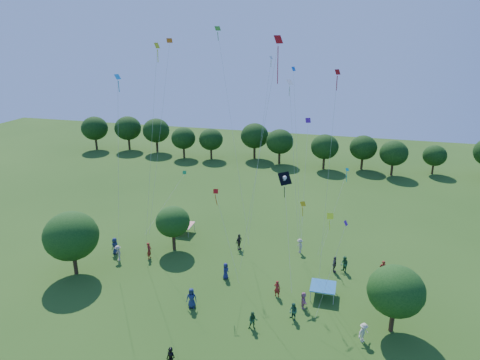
# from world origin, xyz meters

# --- Properties ---
(near_tree_west) EXTENTS (5.18, 5.18, 6.44)m
(near_tree_west) POSITION_xyz_m (-16.51, 13.23, 4.11)
(near_tree_west) COLOR #422B19
(near_tree_west) RESTS_ON ground
(near_tree_north) EXTENTS (3.67, 3.67, 4.98)m
(near_tree_north) POSITION_xyz_m (-9.17, 20.36, 3.31)
(near_tree_north) COLOR #422B19
(near_tree_north) RESTS_ON ground
(near_tree_east) EXTENTS (4.39, 4.39, 5.65)m
(near_tree_east) POSITION_xyz_m (12.90, 12.32, 3.66)
(near_tree_east) COLOR #422B19
(near_tree_east) RESTS_ON ground
(treeline) EXTENTS (88.01, 8.77, 6.77)m
(treeline) POSITION_xyz_m (-1.73, 55.43, 4.09)
(treeline) COLOR #422B19
(treeline) RESTS_ON ground
(tent_red_stripe) EXTENTS (2.20, 2.20, 1.10)m
(tent_red_stripe) POSITION_xyz_m (-9.74, 24.38, 1.04)
(tent_red_stripe) COLOR red
(tent_red_stripe) RESTS_ON ground
(tent_blue) EXTENTS (2.20, 2.20, 1.10)m
(tent_blue) POSITION_xyz_m (7.26, 15.62, 1.04)
(tent_blue) COLOR #165792
(tent_blue) RESTS_ON ground
(man_in_black) EXTENTS (0.77, 0.57, 1.89)m
(man_in_black) POSITION_xyz_m (-2.27, 3.86, 0.94)
(man_in_black) COLOR black
(man_in_black) RESTS_ON ground
(crowd_person_0) EXTENTS (0.56, 0.87, 1.63)m
(crowd_person_0) POSITION_xyz_m (-2.03, 16.23, 0.82)
(crowd_person_0) COLOR navy
(crowd_person_0) RESTS_ON ground
(crowd_person_1) EXTENTS (0.65, 0.47, 1.59)m
(crowd_person_1) POSITION_xyz_m (3.29, 14.59, 0.80)
(crowd_person_1) COLOR maroon
(crowd_person_1) RESTS_ON ground
(crowd_person_2) EXTENTS (0.83, 0.56, 1.54)m
(crowd_person_2) POSITION_xyz_m (2.23, 9.69, 0.77)
(crowd_person_2) COLOR #214D26
(crowd_person_2) RESTS_ON ground
(crowd_person_3) EXTENTS (1.16, 1.10, 1.69)m
(crowd_person_3) POSITION_xyz_m (-13.80, 16.61, 0.85)
(crowd_person_3) COLOR #B5A290
(crowd_person_3) RESTS_ON ground
(crowd_person_4) EXTENTS (0.85, 1.16, 1.80)m
(crowd_person_4) POSITION_xyz_m (-2.31, 22.19, 0.90)
(crowd_person_4) COLOR #38322D
(crowd_person_4) RESTS_ON ground
(crowd_person_5) EXTENTS (0.79, 1.47, 1.50)m
(crowd_person_5) POSITION_xyz_m (5.78, 13.53, 0.75)
(crowd_person_5) COLOR #A76186
(crowd_person_5) RESTS_ON ground
(crowd_person_6) EXTENTS (0.98, 0.65, 1.84)m
(crowd_person_6) POSITION_xyz_m (-3.53, 11.07, 0.92)
(crowd_person_6) COLOR #1B294E
(crowd_person_6) RESTS_ON ground
(crowd_person_7) EXTENTS (0.48, 0.71, 1.82)m
(crowd_person_7) POSITION_xyz_m (-10.87, 17.83, 0.91)
(crowd_person_7) COLOR maroon
(crowd_person_7) RESTS_ON ground
(crowd_person_8) EXTENTS (0.87, 0.80, 1.56)m
(crowd_person_8) POSITION_xyz_m (5.18, 11.65, 0.78)
(crowd_person_8) COLOR #275B3E
(crowd_person_8) RESTS_ON ground
(crowd_person_9) EXTENTS (0.92, 1.16, 1.62)m
(crowd_person_9) POSITION_xyz_m (4.18, 23.16, 0.81)
(crowd_person_9) COLOR #AA9E88
(crowd_person_9) RESTS_ON ground
(crowd_person_10) EXTENTS (0.58, 1.05, 1.70)m
(crowd_person_10) POSITION_xyz_m (8.02, 20.09, 0.85)
(crowd_person_10) COLOR #473E39
(crowd_person_10) RESTS_ON ground
(crowd_person_11) EXTENTS (0.75, 1.79, 1.87)m
(crowd_person_11) POSITION_xyz_m (14.51, 17.88, 0.94)
(crowd_person_11) COLOR #854E72
(crowd_person_11) RESTS_ON ground
(crowd_person_12) EXTENTS (0.59, 0.95, 1.82)m
(crowd_person_12) POSITION_xyz_m (-14.88, 17.86, 0.91)
(crowd_person_12) COLOR #1B254F
(crowd_person_12) RESTS_ON ground
(crowd_person_13) EXTENTS (0.74, 0.55, 1.80)m
(crowd_person_13) POSITION_xyz_m (12.55, 20.35, 0.90)
(crowd_person_13) COLOR maroon
(crowd_person_13) RESTS_ON ground
(crowd_person_14) EXTENTS (0.87, 0.94, 1.70)m
(crowd_person_14) POSITION_xyz_m (8.96, 20.36, 0.85)
(crowd_person_14) COLOR #295F38
(crowd_person_14) RESTS_ON ground
(crowd_person_15) EXTENTS (1.05, 1.11, 1.62)m
(crowd_person_15) POSITION_xyz_m (10.74, 10.43, 0.81)
(crowd_person_15) COLOR beige
(crowd_person_15) RESTS_ON ground
(pirate_kite) EXTENTS (2.51, 6.32, 8.91)m
(pirate_kite) POSITION_xyz_m (2.95, 19.00, 9.59)
(pirate_kite) COLOR black
(red_high_kite) EXTENTS (3.37, 0.77, 21.00)m
(red_high_kite) POSITION_xyz_m (2.01, 16.00, 18.15)
(red_high_kite) COLOR red
(small_kite_0) EXTENTS (0.62, 2.17, 18.67)m
(small_kite_0) POSITION_xyz_m (7.09, 15.14, 14.52)
(small_kite_0) COLOR #B90E0A
(small_kite_1) EXTENTS (2.62, 3.35, 20.63)m
(small_kite_1) POSITION_xyz_m (-10.55, 22.94, 16.41)
(small_kite_1) COLOR #D6620B
(small_kite_2) EXTENTS (3.62, 1.86, 20.40)m
(small_kite_2) POSITION_xyz_m (-8.49, 16.25, 16.14)
(small_kite_2) COLOR yellow
(small_kite_3) EXTENTS (2.65, 6.55, 5.65)m
(small_kite_3) POSITION_xyz_m (-10.76, 25.30, 5.55)
(small_kite_3) COLOR green
(small_kite_4) EXTENTS (0.94, 2.00, 17.79)m
(small_kite_4) POSITION_xyz_m (-11.49, 15.11, 14.57)
(small_kite_4) COLOR #1488CB
(small_kite_5) EXTENTS (1.86, 2.70, 7.45)m
(small_kite_5) POSITION_xyz_m (8.38, 12.57, 7.03)
(small_kite_5) COLOR #61178B
(small_kite_6) EXTENTS (2.06, 0.99, 17.06)m
(small_kite_6) POSITION_xyz_m (2.88, 22.16, 14.83)
(small_kite_6) COLOR silver
(small_kite_7) EXTENTS (2.09, 4.57, 7.99)m
(small_kite_7) POSITION_xyz_m (7.99, 24.17, 7.16)
(small_kite_7) COLOR #0BABAD
(small_kite_8) EXTENTS (2.72, 1.56, 8.20)m
(small_kite_8) POSITION_xyz_m (-2.09, 14.96, 7.71)
(small_kite_8) COLOR #BB0C0B
(small_kite_9) EXTENTS (0.59, 0.57, 5.20)m
(small_kite_9) POSITION_xyz_m (4.43, 21.72, 5.64)
(small_kite_9) COLOR #E5B50C
(small_kite_10) EXTENTS (1.28, 1.05, 4.29)m
(small_kite_10) POSITION_xyz_m (7.14, 21.50, 4.94)
(small_kite_10) COLOR #D2FF16
(small_kite_11) EXTENTS (5.71, 7.31, 21.81)m
(small_kite_11) POSITION_xyz_m (-4.91, 26.17, 17.62)
(small_kite_11) COLOR #328A19
(small_kite_12) EXTENTS (2.05, 2.74, 18.02)m
(small_kite_12) POSITION_xyz_m (3.09, 23.96, 13.72)
(small_kite_12) COLOR blue
(small_kite_13) EXTENTS (1.03, 7.58, 12.15)m
(small_kite_13) POSITION_xyz_m (3.86, 27.99, 10.75)
(small_kite_13) COLOR #5D1688
(small_kite_14) EXTENTS (1.41, 4.49, 18.96)m
(small_kite_14) POSITION_xyz_m (-0.23, 23.95, 13.98)
(small_kite_14) COLOR silver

